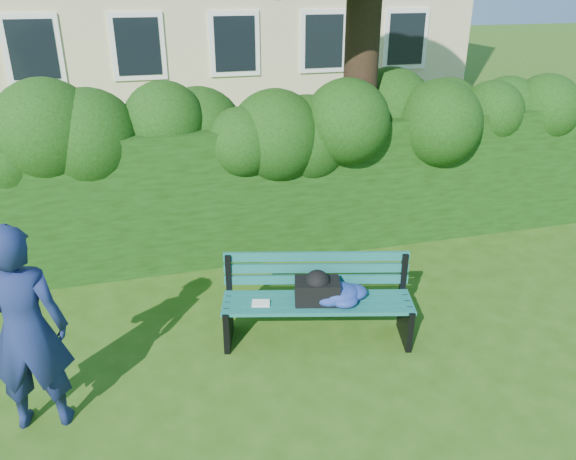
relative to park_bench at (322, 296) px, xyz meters
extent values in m
plane|color=#2C5011|center=(-0.16, 0.14, -0.50)|extent=(80.00, 80.00, 0.00)
cube|color=white|center=(-3.76, 10.12, 1.50)|extent=(1.30, 0.08, 1.60)
cube|color=black|center=(-3.76, 10.08, 1.50)|extent=(1.05, 0.04, 1.35)
cube|color=white|center=(-1.36, 10.12, 1.50)|extent=(1.30, 0.08, 1.60)
cube|color=black|center=(-1.36, 10.08, 1.50)|extent=(1.05, 0.04, 1.35)
cube|color=white|center=(1.04, 10.12, 1.50)|extent=(1.30, 0.08, 1.60)
cube|color=black|center=(1.04, 10.08, 1.50)|extent=(1.05, 0.04, 1.35)
cube|color=white|center=(3.44, 10.12, 1.50)|extent=(1.30, 0.08, 1.60)
cube|color=black|center=(3.44, 10.08, 1.50)|extent=(1.05, 0.04, 1.35)
cube|color=white|center=(5.84, 10.12, 1.50)|extent=(1.30, 0.08, 1.60)
cube|color=black|center=(5.84, 10.08, 1.50)|extent=(1.05, 0.04, 1.35)
cube|color=black|center=(-0.16, 2.34, 0.40)|extent=(10.00, 1.00, 1.80)
cylinder|color=black|center=(1.27, 2.32, 2.13)|extent=(0.45, 0.45, 5.27)
cube|color=#115646|center=(-0.10, -0.20, -0.05)|extent=(1.91, 0.59, 0.04)
cube|color=#115646|center=(-0.07, -0.09, -0.05)|extent=(1.91, 0.59, 0.04)
cube|color=#115646|center=(-0.04, 0.03, -0.05)|extent=(1.91, 0.59, 0.04)
cube|color=#115646|center=(-0.01, 0.15, -0.05)|extent=(1.91, 0.59, 0.04)
cube|color=#115646|center=(0.01, 0.22, 0.08)|extent=(1.89, 0.53, 0.10)
cube|color=#115646|center=(0.01, 0.23, 0.21)|extent=(1.89, 0.53, 0.10)
cube|color=#115646|center=(0.01, 0.24, 0.34)|extent=(1.89, 0.53, 0.10)
cube|color=black|center=(-0.95, 0.21, -0.28)|extent=(0.19, 0.50, 0.44)
cube|color=black|center=(-0.89, 0.46, 0.15)|extent=(0.07, 0.07, 0.45)
cube|color=black|center=(-0.96, 0.16, -0.06)|extent=(0.17, 0.42, 0.05)
cube|color=black|center=(0.84, -0.26, -0.28)|extent=(0.19, 0.50, 0.44)
cube|color=black|center=(0.90, -0.01, 0.15)|extent=(0.07, 0.07, 0.45)
cube|color=black|center=(0.82, -0.31, -0.06)|extent=(0.17, 0.42, 0.05)
cube|color=white|center=(-0.63, 0.07, -0.02)|extent=(0.21, 0.17, 0.02)
cube|color=black|center=(-0.06, -0.03, 0.08)|extent=(0.51, 0.39, 0.24)
imported|color=navy|center=(-2.69, -0.54, 0.42)|extent=(0.71, 0.50, 1.85)
camera|label=1|loc=(-1.68, -4.72, 2.97)|focal=35.00mm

